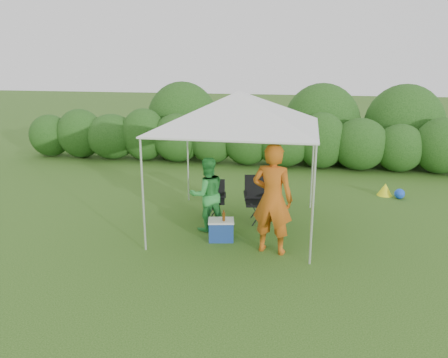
% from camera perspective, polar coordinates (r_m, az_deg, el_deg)
% --- Properties ---
extents(ground, '(70.00, 70.00, 0.00)m').
position_cam_1_polar(ground, '(8.87, 1.34, -7.33)').
color(ground, '#3D6720').
extents(hedge, '(17.05, 1.53, 1.80)m').
position_cam_1_polar(hedge, '(14.35, 5.83, 4.97)').
color(hedge, '#28561A').
rests_on(hedge, ground).
extents(canopy, '(3.10, 3.10, 2.83)m').
position_cam_1_polar(canopy, '(8.72, 2.00, 9.05)').
color(canopy, silver).
rests_on(canopy, ground).
extents(chair_right, '(0.69, 0.65, 0.99)m').
position_cam_1_polar(chair_right, '(9.48, 4.45, -2.21)').
color(chair_right, black).
rests_on(chair_right, ground).
extents(chair_left, '(0.57, 0.53, 0.81)m').
position_cam_1_polar(chair_left, '(9.79, -1.23, -2.23)').
color(chair_left, black).
rests_on(chair_left, ground).
extents(man, '(0.82, 0.62, 2.04)m').
position_cam_1_polar(man, '(7.84, 6.34, -2.61)').
color(man, '#C25916').
rests_on(man, ground).
extents(woman, '(0.94, 0.88, 1.53)m').
position_cam_1_polar(woman, '(8.90, -2.21, -1.99)').
color(woman, green).
rests_on(woman, ground).
extents(cooler, '(0.56, 0.45, 0.42)m').
position_cam_1_polar(cooler, '(8.57, -0.38, -6.66)').
color(cooler, navy).
rests_on(cooler, ground).
extents(bottle, '(0.06, 0.06, 0.22)m').
position_cam_1_polar(bottle, '(8.40, -0.04, -4.80)').
color(bottle, '#592D0C').
rests_on(bottle, cooler).
extents(lawn_toy, '(0.64, 0.54, 0.32)m').
position_cam_1_polar(lawn_toy, '(12.00, 20.71, -1.42)').
color(lawn_toy, '#F8F81A').
rests_on(lawn_toy, ground).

